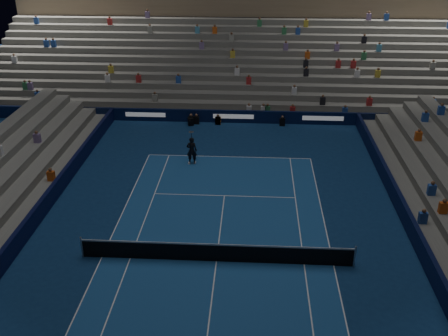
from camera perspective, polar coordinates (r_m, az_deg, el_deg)
ground at (r=24.71m, az=-0.85°, el=-10.28°), size 90.00×90.00×0.00m
court_surface at (r=24.71m, az=-0.85°, el=-10.27°), size 10.97×23.77×0.01m
sponsor_barrier_far at (r=40.93m, az=1.05°, el=5.72°), size 44.00×0.25×1.00m
sponsor_barrier_east at (r=25.70m, az=21.58°, el=-9.43°), size 0.25×37.00×1.00m
sponsor_barrier_west at (r=26.84m, az=-22.19°, el=-7.93°), size 0.25×37.00×1.00m
grandstand_main at (r=49.12m, az=1.57°, el=12.65°), size 44.00×15.20×11.20m
tennis_net at (r=24.42m, az=-0.85°, el=-9.32°), size 12.90×0.10×1.10m
tennis_player at (r=33.73m, az=-3.58°, el=1.94°), size 0.69×0.46×1.86m
broadcast_camera at (r=40.53m, az=-3.71°, el=5.17°), size 0.54×0.94×0.58m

